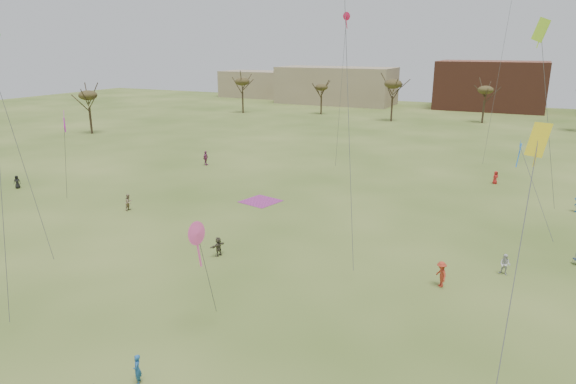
% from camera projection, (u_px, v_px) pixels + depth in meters
% --- Properties ---
extents(ground, '(260.00, 260.00, 0.00)m').
position_uv_depth(ground, '(194.00, 341.00, 27.93)').
color(ground, '#39551A').
rests_on(ground, ground).
extents(flyer_near_right, '(0.62, 0.67, 1.53)m').
position_uv_depth(flyer_near_right, '(137.00, 369.00, 24.30)').
color(flyer_near_right, '#215898').
rests_on(flyer_near_right, ground).
extents(spectator_fore_b, '(0.70, 0.86, 1.67)m').
position_uv_depth(spectator_fore_b, '(129.00, 202.00, 49.95)').
color(spectator_fore_b, '#937C5D').
rests_on(spectator_fore_b, ground).
extents(spectator_fore_c, '(0.81, 1.50, 1.54)m').
position_uv_depth(spectator_fore_c, '(218.00, 247.00, 39.10)').
color(spectator_fore_c, brown).
rests_on(spectator_fore_c, ground).
extents(flyer_mid_a, '(0.87, 0.85, 1.50)m').
position_uv_depth(flyer_mid_a, '(17.00, 182.00, 57.66)').
color(flyer_mid_a, black).
rests_on(flyer_mid_a, ground).
extents(flyer_mid_b, '(1.22, 1.35, 1.81)m').
position_uv_depth(flyer_mid_b, '(441.00, 274.00, 34.07)').
color(flyer_mid_b, '#B23621').
rests_on(flyer_mid_b, ground).
extents(spectator_mid_d, '(0.59, 1.19, 1.97)m').
position_uv_depth(spectator_mid_d, '(206.00, 158.00, 68.79)').
color(spectator_mid_d, '#8F3B6E').
rests_on(spectator_mid_d, ground).
extents(spectator_mid_e, '(0.86, 0.74, 1.55)m').
position_uv_depth(spectator_mid_e, '(505.00, 265.00, 35.89)').
color(spectator_mid_e, silver).
rests_on(spectator_mid_e, ground).
extents(flyer_far_b, '(0.89, 0.87, 1.54)m').
position_uv_depth(flyer_far_b, '(495.00, 177.00, 59.53)').
color(flyer_far_b, red).
rests_on(flyer_far_b, ground).
extents(blanket_plum, '(4.22, 4.22, 0.03)m').
position_uv_depth(blanket_plum, '(261.00, 201.00, 52.98)').
color(blanket_plum, '#992F81').
rests_on(blanket_plum, ground).
extents(tree_line, '(117.44, 49.32, 8.91)m').
position_uv_depth(tree_line, '(429.00, 93.00, 95.49)').
color(tree_line, '#3A2B1E').
rests_on(tree_line, ground).
extents(building_tan, '(32.00, 14.00, 10.00)m').
position_uv_depth(building_tan, '(336.00, 85.00, 140.53)').
color(building_tan, '#937F60').
rests_on(building_tan, ground).
extents(building_brick, '(26.00, 16.00, 12.00)m').
position_uv_depth(building_brick, '(491.00, 85.00, 127.83)').
color(building_brick, brown).
rests_on(building_brick, ground).
extents(building_tan_west, '(20.00, 12.00, 8.00)m').
position_uv_depth(building_tan_west, '(255.00, 84.00, 159.41)').
color(building_tan_west, '#937F60').
rests_on(building_tan_west, ground).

